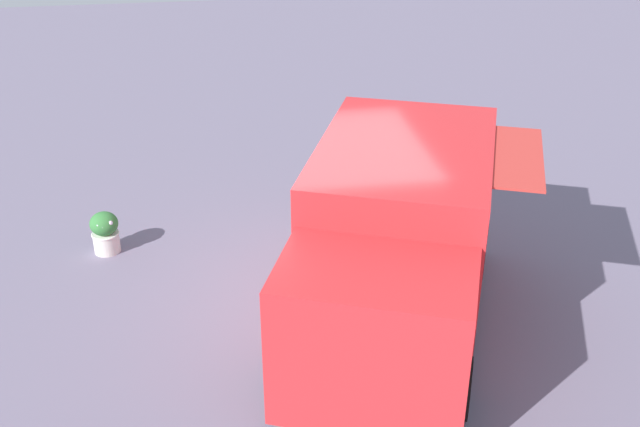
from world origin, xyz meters
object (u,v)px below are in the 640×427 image
person_customer (365,179)px  planter_flowering_near (454,164)px  food_truck (396,250)px  planter_flowering_far (105,232)px

person_customer → planter_flowering_near: 1.83m
planter_flowering_near → person_customer: bearing=102.2°
person_customer → food_truck: bearing=173.3°
food_truck → planter_flowering_near: (4.25, -2.24, -0.82)m
food_truck → planter_flowering_far: bearing=57.2°
planter_flowering_near → food_truck: bearing=152.2°
planter_flowering_far → food_truck: bearing=-122.8°
food_truck → planter_flowering_far: (2.57, 3.98, -0.79)m
person_customer → planter_flowering_far: size_ratio=1.24×
person_customer → planter_flowering_far: (-1.29, 4.44, 0.03)m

